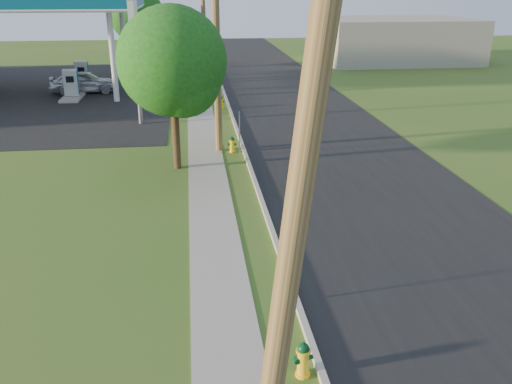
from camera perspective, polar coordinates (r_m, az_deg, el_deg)
road at (r=19.18m, az=12.73°, el=-1.15°), size 8.00×120.00×0.02m
curb at (r=18.25m, az=0.80°, el=-1.56°), size 0.15×120.00×0.15m
sidewalk at (r=18.13m, az=-4.69°, el=-1.99°), size 1.50×120.00×0.03m
utility_pole_near at (r=6.24m, az=4.46°, el=-0.70°), size 1.40×0.32×9.48m
utility_pole_mid at (r=23.80m, az=-4.20°, el=15.88°), size 1.40×0.32×9.80m
utility_pole_far at (r=41.76m, az=-5.54°, el=17.88°), size 1.40×0.32×9.50m
sign_post_near at (r=12.64m, az=3.23°, el=-7.83°), size 0.05×0.04×2.00m
sign_post_mid at (r=23.57m, az=-1.74°, el=6.10°), size 0.05×0.04×2.00m
sign_post_far at (r=35.47m, az=-3.59°, el=11.17°), size 0.05×0.04×2.00m
fuel_pump_ne at (r=38.02m, az=-18.83°, el=10.36°), size 1.20×3.20×1.90m
fuel_pump_se at (r=41.89m, az=-17.80°, el=11.38°), size 1.20×3.20×1.90m
price_pylon at (r=29.35m, az=-12.81°, el=17.37°), size 0.34×2.04×6.85m
distant_building at (r=55.57m, az=14.50°, el=15.23°), size 14.00×10.00×4.00m
tree_verge at (r=21.55m, az=-8.55°, el=12.99°), size 4.25×4.25×6.44m
tree_lot at (r=48.91m, az=-12.34°, el=17.58°), size 4.57×4.57×6.93m
hydrant_near at (r=10.90m, az=4.99°, el=-17.15°), size 0.40×0.36×0.77m
hydrant_mid at (r=24.36m, az=-2.53°, el=5.02°), size 0.38×0.34×0.74m
hydrant_far at (r=33.10m, az=-3.71°, el=9.41°), size 0.43×0.38×0.83m
car_silver at (r=39.87m, az=-17.68°, el=11.02°), size 4.65×2.13×1.55m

